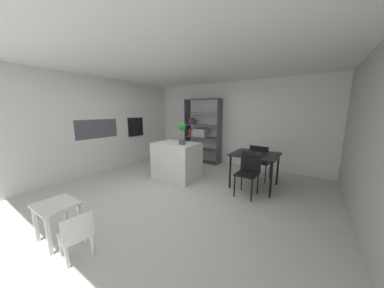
# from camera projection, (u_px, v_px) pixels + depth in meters

# --- Properties ---
(ground_plane) EXTENTS (8.56, 8.56, 0.00)m
(ground_plane) POSITION_uv_depth(u_px,v_px,m) (167.00, 193.00, 3.83)
(ground_plane) COLOR beige
(ceiling_slab) EXTENTS (6.24, 5.89, 0.06)m
(ceiling_slab) POSITION_uv_depth(u_px,v_px,m) (163.00, 60.00, 3.36)
(ceiling_slab) COLOR white
(ceiling_slab) RESTS_ON ground_plane
(back_partition) EXTENTS (6.24, 0.06, 2.61)m
(back_partition) POSITION_uv_depth(u_px,v_px,m) (225.00, 124.00, 5.98)
(back_partition) COLOR white
(back_partition) RESTS_ON ground_plane
(tall_cabinet_run_left) EXTENTS (0.62, 5.31, 2.61)m
(tall_cabinet_run_left) POSITION_uv_depth(u_px,v_px,m) (92.00, 126.00, 5.10)
(tall_cabinet_run_left) COLOR silver
(tall_cabinet_run_left) RESTS_ON ground_plane
(cabinet_niche_splashback) EXTENTS (0.01, 1.15, 0.50)m
(cabinet_niche_splashback) POSITION_uv_depth(u_px,v_px,m) (97.00, 129.00, 4.92)
(cabinet_niche_splashback) COLOR #4C4C56
(cabinet_niche_splashback) RESTS_ON ground_plane
(built_in_oven) EXTENTS (0.06, 0.57, 0.60)m
(built_in_oven) POSITION_uv_depth(u_px,v_px,m) (136.00, 127.00, 5.96)
(built_in_oven) COLOR black
(built_in_oven) RESTS_ON ground_plane
(kitchen_island) EXTENTS (1.10, 0.77, 0.92)m
(kitchen_island) POSITION_uv_depth(u_px,v_px,m) (177.00, 161.00, 4.66)
(kitchen_island) COLOR silver
(kitchen_island) RESTS_ON ground_plane
(potted_plant_on_island) EXTENTS (0.20, 0.20, 0.53)m
(potted_plant_on_island) POSITION_uv_depth(u_px,v_px,m) (182.00, 131.00, 4.32)
(potted_plant_on_island) COLOR #4C4C51
(potted_plant_on_island) RESTS_ON kitchen_island
(open_bookshelf) EXTENTS (1.26, 0.36, 2.10)m
(open_bookshelf) POSITION_uv_depth(u_px,v_px,m) (201.00, 131.00, 6.13)
(open_bookshelf) COLOR #4C4C51
(open_bookshelf) RESTS_ON ground_plane
(child_table) EXTENTS (0.51, 0.43, 0.52)m
(child_table) POSITION_uv_depth(u_px,v_px,m) (57.00, 211.00, 2.38)
(child_table) COLOR silver
(child_table) RESTS_ON ground_plane
(child_chair_right) EXTENTS (0.36, 0.36, 0.57)m
(child_chair_right) POSITION_uv_depth(u_px,v_px,m) (77.00, 234.00, 2.09)
(child_chair_right) COLOR white
(child_chair_right) RESTS_ON ground_plane
(dining_table) EXTENTS (0.97, 0.88, 0.77)m
(dining_table) POSITION_uv_depth(u_px,v_px,m) (255.00, 157.00, 4.08)
(dining_table) COLOR black
(dining_table) RESTS_ON ground_plane
(dining_chair_far) EXTENTS (0.48, 0.46, 0.88)m
(dining_chair_far) POSITION_uv_depth(u_px,v_px,m) (260.00, 160.00, 4.49)
(dining_chair_far) COLOR black
(dining_chair_far) RESTS_ON ground_plane
(dining_chair_near) EXTENTS (0.42, 0.47, 0.89)m
(dining_chair_near) POSITION_uv_depth(u_px,v_px,m) (249.00, 170.00, 3.73)
(dining_chair_near) COLOR black
(dining_chair_near) RESTS_ON ground_plane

